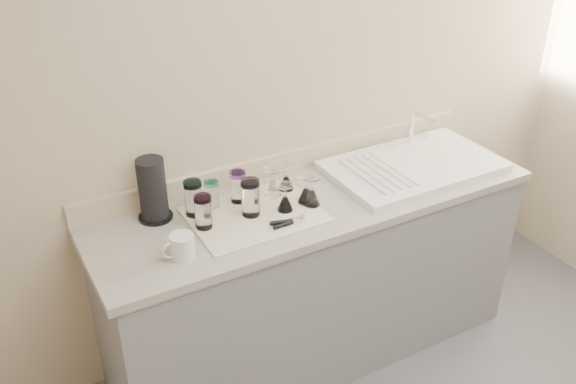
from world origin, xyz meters
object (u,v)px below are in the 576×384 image
tumbler_cyan (212,194)px  white_mug (181,246)px  tumbler_magenta (203,212)px  goblet_front_left (285,201)px  goblet_back_left (273,186)px  goblet_back_right (286,181)px  sink_unit (413,165)px  tumbler_lavender (250,198)px  goblet_front_right (306,193)px  tumbler_teal (193,198)px  tumbler_purple (238,186)px  paper_towel_roll (153,190)px  can_opener (288,222)px  goblet_extra (311,195)px

tumbler_cyan → white_mug: tumbler_cyan is taller
tumbler_magenta → goblet_front_left: (0.36, -0.04, -0.03)m
goblet_back_left → goblet_front_left: 0.14m
white_mug → tumbler_magenta: bearing=43.4°
goblet_back_left → goblet_back_right: (0.08, 0.02, -0.00)m
sink_unit → tumbler_lavender: (-0.88, -0.00, 0.07)m
goblet_back_left → goblet_front_right: bearing=-51.1°
sink_unit → tumbler_magenta: bearing=179.8°
goblet_front_left → tumbler_magenta: bearing=172.9°
goblet_back_right → goblet_front_right: bearing=-81.5°
goblet_front_right → goblet_back_right: bearing=98.5°
sink_unit → goblet_back_right: 0.65m
goblet_front_right → tumbler_magenta: bearing=176.5°
tumbler_cyan → goblet_back_right: same height
tumbler_teal → goblet_back_right: 0.45m
tumbler_purple → tumbler_magenta: (-0.21, -0.12, 0.00)m
goblet_front_left → goblet_front_right: (0.11, 0.02, 0.00)m
goblet_front_right → paper_towel_roll: paper_towel_roll is taller
goblet_back_right → white_mug: goblet_back_right is taller
goblet_back_left → goblet_back_right: size_ratio=1.07×
tumbler_teal → paper_towel_roll: paper_towel_roll is taller
tumbler_teal → goblet_front_right: (0.47, -0.14, -0.04)m
tumbler_lavender → tumbler_cyan: bearing=130.1°
goblet_back_left → goblet_front_left: goblet_back_left is taller
tumbler_magenta → paper_towel_roll: paper_towel_roll is taller
sink_unit → goblet_back_right: bearing=169.7°
goblet_back_right → tumbler_lavender: bearing=-153.4°
goblet_front_right → tumbler_cyan: bearing=156.5°
tumbler_purple → goblet_front_right: tumbler_purple is taller
goblet_back_right → tumbler_purple: bearing=177.3°
white_mug → can_opener: bearing=-0.6°
tumbler_teal → tumbler_lavender: bearing=-29.8°
goblet_extra → white_mug: 0.64m
tumbler_teal → goblet_back_right: tumbler_teal is taller
sink_unit → goblet_back_left: 0.72m
goblet_back_right → tumbler_teal: bearing=179.8°
tumbler_lavender → white_mug: size_ratio=1.18×
goblet_front_right → goblet_extra: size_ratio=0.95×
tumbler_magenta → goblet_back_right: size_ratio=1.18×
sink_unit → paper_towel_roll: (-1.24, 0.18, 0.12)m
goblet_back_left → goblet_front_left: (-0.01, -0.14, -0.00)m
goblet_front_right → paper_towel_roll: (-0.62, 0.21, 0.08)m
goblet_front_right → sink_unit: bearing=2.4°
sink_unit → paper_towel_roll: size_ratio=2.98×
tumbler_purple → goblet_front_left: 0.22m
goblet_back_left → goblet_extra: goblet_extra is taller
tumbler_lavender → can_opener: size_ratio=1.09×
tumbler_purple → paper_towel_roll: (-0.36, 0.05, 0.05)m
tumbler_teal → goblet_back_right: (0.45, -0.00, -0.04)m
sink_unit → paper_towel_roll: bearing=171.6°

